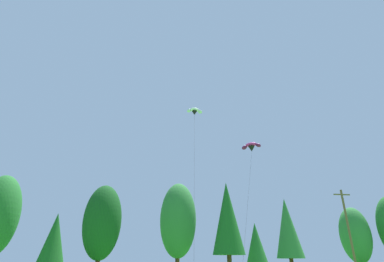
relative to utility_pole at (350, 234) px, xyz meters
The scene contains 10 objects.
treeline_tree_d 39.24m from the utility_pole, 162.06° to the left, with size 3.66×3.66×9.37m.
treeline_tree_e 33.06m from the utility_pole, 159.43° to the left, with size 5.45×5.45×13.52m.
treeline_tree_f 25.16m from the utility_pole, 140.99° to the left, with size 5.90×5.90×15.20m.
treeline_tree_g 16.64m from the utility_pole, 138.77° to the left, with size 4.78×4.78×14.44m.
treeline_tree_h 15.95m from the utility_pole, 115.36° to the left, with size 3.53×3.53×8.75m.
treeline_tree_i 14.51m from the utility_pole, 94.88° to the left, with size 4.43×4.43×12.87m.
treeline_tree_j 17.83m from the utility_pole, 52.89° to the left, with size 4.93×4.93×11.60m.
utility_pole is the anchor object (origin of this frame).
parafoil_kite_high_white 24.36m from the utility_pole, behind, with size 3.19×13.63×20.74m.
parafoil_kite_mid_magenta 15.64m from the utility_pole, behind, with size 5.73×8.11×15.81m.
Camera 1 is at (-6.13, 1.86, 2.68)m, focal length 27.93 mm.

